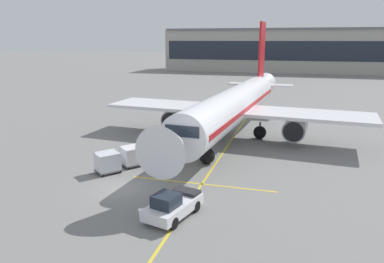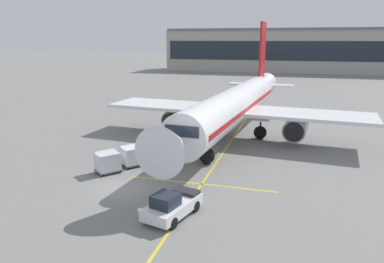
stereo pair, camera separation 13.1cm
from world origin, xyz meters
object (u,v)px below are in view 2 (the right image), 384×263
(ground_crew_by_carts, at_px, (146,152))
(baggage_cart_lead, at_px, (132,155))
(ground_crew_by_loader, at_px, (174,155))
(ground_crew_marshaller, at_px, (167,152))
(safety_cone_wingtip, at_px, (181,138))
(belt_loader, at_px, (166,150))
(baggage_cart_second, at_px, (107,162))
(safety_cone_engine_keepout, at_px, (171,141))
(pushback_tug, at_px, (172,205))
(parked_airplane, at_px, (235,106))

(ground_crew_by_carts, bearing_deg, baggage_cart_lead, -126.03)
(ground_crew_by_loader, xyz_separation_m, ground_crew_marshaller, (-0.97, 0.86, 0.00))
(baggage_cart_lead, xyz_separation_m, safety_cone_wingtip, (1.66, 9.40, -0.64))
(belt_loader, relative_size, ground_crew_by_carts, 2.65)
(baggage_cart_second, bearing_deg, baggage_cart_lead, 59.36)
(baggage_cart_second, bearing_deg, ground_crew_by_loader, 33.71)
(safety_cone_engine_keepout, bearing_deg, ground_crew_by_carts, -91.53)
(pushback_tug, bearing_deg, baggage_cart_lead, 128.41)
(parked_airplane, xyz_separation_m, pushback_tug, (-0.52, -20.73, -3.01))
(pushback_tug, height_order, safety_cone_engine_keepout, pushback_tug)
(belt_loader, xyz_separation_m, safety_cone_engine_keepout, (-1.26, 5.13, -0.58))
(belt_loader, height_order, ground_crew_marshaller, belt_loader)
(belt_loader, distance_m, safety_cone_engine_keepout, 5.31)
(parked_airplane, height_order, pushback_tug, parked_airplane)
(parked_airplane, height_order, safety_cone_engine_keepout, parked_airplane)
(belt_loader, height_order, baggage_cart_lead, belt_loader)
(pushback_tug, xyz_separation_m, safety_cone_wingtip, (-5.09, 17.92, -0.46))
(safety_cone_wingtip, bearing_deg, ground_crew_by_carts, -95.67)
(safety_cone_engine_keepout, bearing_deg, baggage_cart_second, -103.19)
(pushback_tug, distance_m, ground_crew_marshaller, 11.23)
(parked_airplane, distance_m, ground_crew_by_carts, 13.10)
(baggage_cart_lead, distance_m, baggage_cart_second, 2.60)
(safety_cone_engine_keepout, bearing_deg, parked_airplane, 35.32)
(belt_loader, distance_m, baggage_cart_lead, 3.50)
(belt_loader, height_order, ground_crew_by_loader, belt_loader)
(belt_loader, height_order, safety_cone_wingtip, belt_loader)
(ground_crew_by_loader, bearing_deg, pushback_tug, -72.02)
(pushback_tug, height_order, ground_crew_by_carts, pushback_tug)
(ground_crew_by_loader, relative_size, safety_cone_engine_keepout, 2.64)
(parked_airplane, relative_size, safety_cone_wingtip, 54.63)
(ground_crew_marshaller, relative_size, safety_cone_wingtip, 2.34)
(ground_crew_marshaller, bearing_deg, ground_crew_by_loader, -41.60)
(baggage_cart_second, height_order, ground_crew_by_loader, baggage_cart_second)
(belt_loader, xyz_separation_m, baggage_cart_second, (-3.61, -4.88, 0.10))
(baggage_cart_lead, relative_size, baggage_cart_second, 1.00)
(parked_airplane, height_order, ground_crew_by_loader, parked_airplane)
(pushback_tug, relative_size, ground_crew_by_carts, 2.75)
(belt_loader, relative_size, baggage_cart_second, 1.76)
(parked_airplane, xyz_separation_m, ground_crew_by_loader, (-3.64, -11.13, -2.84))
(belt_loader, bearing_deg, ground_crew_marshaller, -61.36)
(ground_crew_by_loader, xyz_separation_m, safety_cone_engine_keepout, (-2.62, 6.70, -0.68))
(safety_cone_engine_keepout, distance_m, safety_cone_wingtip, 1.75)
(safety_cone_engine_keepout, bearing_deg, baggage_cart_lead, -97.48)
(baggage_cart_second, distance_m, pushback_tug, 10.24)
(ground_crew_by_carts, xyz_separation_m, safety_cone_engine_keepout, (0.18, 6.61, -0.68))
(parked_airplane, height_order, belt_loader, parked_airplane)
(parked_airplane, relative_size, safety_cone_engine_keepout, 61.48)
(baggage_cart_second, relative_size, ground_crew_by_carts, 1.51)
(baggage_cart_second, bearing_deg, safety_cone_engine_keepout, 76.81)
(baggage_cart_second, distance_m, safety_cone_engine_keepout, 10.30)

